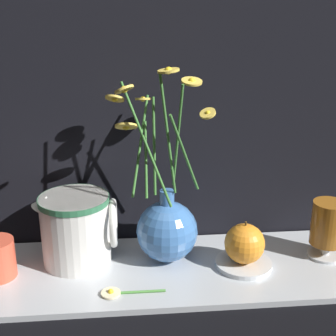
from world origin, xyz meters
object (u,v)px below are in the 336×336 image
object	(u,v)px
tea_glass	(328,226)
orange_fruit	(245,244)
vase_with_flowers	(164,227)
ceramic_pitcher	(77,227)

from	to	relation	value
tea_glass	orange_fruit	distance (m)	0.18
vase_with_flowers	orange_fruit	world-z (taller)	vase_with_flowers
vase_with_flowers	tea_glass	distance (m)	0.33
vase_with_flowers	ceramic_pitcher	size ratio (longest dim) A/B	2.40
vase_with_flowers	ceramic_pitcher	bearing A→B (deg)	177.32
ceramic_pitcher	tea_glass	size ratio (longest dim) A/B	1.35
vase_with_flowers	ceramic_pitcher	xyz separation A→B (m)	(-0.18, 0.01, 0.00)
tea_glass	vase_with_flowers	bearing A→B (deg)	176.50
vase_with_flowers	ceramic_pitcher	world-z (taller)	vase_with_flowers
vase_with_flowers	orange_fruit	distance (m)	0.16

